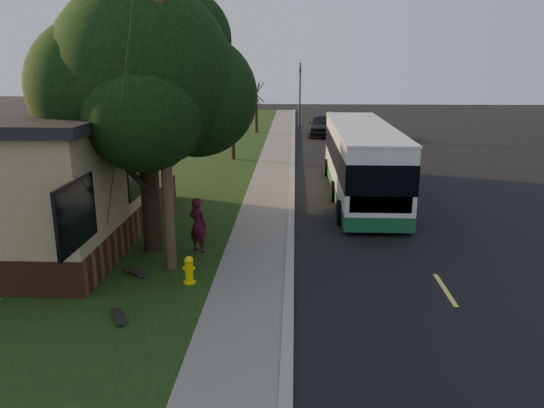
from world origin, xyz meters
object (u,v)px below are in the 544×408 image
at_px(fire_hydrant, 189,270).
at_px(traffic_signal, 300,91).
at_px(bare_tree_far, 256,108).
at_px(skateboard_main, 119,317).
at_px(distant_car, 322,125).
at_px(skateboarder, 198,225).
at_px(leafy_tree, 146,79).
at_px(skateboard_spare, 136,272).
at_px(transit_bus, 361,159).
at_px(dumpster, 87,205).
at_px(utility_pole, 163,103).
at_px(bare_tree_near, 233,124).

height_order(fire_hydrant, traffic_signal, traffic_signal).
xyz_separation_m(bare_tree_far, skateboard_main, (-0.80, -32.06, -1.87)).
xyz_separation_m(traffic_signal, distant_car, (1.69, -5.16, -2.32)).
bearing_deg(distant_car, fire_hydrant, -96.10).
bearing_deg(skateboarder, skateboard_main, 107.55).
height_order(leafy_tree, skateboard_main, leafy_tree).
relative_size(skateboard_main, skateboard_spare, 1.05).
height_order(leafy_tree, bare_tree_far, leafy_tree).
height_order(fire_hydrant, transit_bus, transit_bus).
height_order(dumpster, distant_car, distant_car).
bearing_deg(utility_pole, skateboarder, 69.24).
bearing_deg(distant_car, utility_pole, -97.83).
height_order(skateboard_spare, dumpster, dumpster).
xyz_separation_m(bare_tree_far, skateboarder, (0.22, -27.62, -1.10)).
xyz_separation_m(leafy_tree, transit_bus, (7.11, 7.07, -3.54)).
distance_m(transit_bus, skateboard_main, 13.66).
distance_m(bare_tree_near, skateboard_spare, 17.63).
bearing_deg(distant_car, dumpster, -108.05).
xyz_separation_m(fire_hydrant, transit_bus, (5.54, 9.72, 1.20)).
bearing_deg(dumpster, fire_hydrant, -47.21).
bearing_deg(transit_bus, bare_tree_far, 106.33).
relative_size(traffic_signal, skateboard_spare, 6.71).
bearing_deg(skateboard_main, traffic_signal, 83.20).
distance_m(skateboard_main, skateboard_spare, 2.58).
bearing_deg(distant_car, bare_tree_near, -114.36).
bearing_deg(leafy_tree, skateboard_spare, -89.94).
bearing_deg(bare_tree_near, skateboarder, -87.35).
distance_m(bare_tree_far, skateboard_main, 32.13).
relative_size(bare_tree_far, traffic_signal, 0.73).
bearing_deg(distant_car, skateboarder, -97.30).
bearing_deg(bare_tree_far, transit_bus, -73.67).
xyz_separation_m(skateboard_spare, distant_car, (6.36, 28.35, 0.71)).
distance_m(bare_tree_far, dumpster, 25.44).
height_order(leafy_tree, skateboard_spare, leafy_tree).
height_order(traffic_signal, skateboarder, traffic_signal).
relative_size(utility_pole, dumpster, 4.55).
distance_m(leafy_tree, traffic_signal, 31.76).
xyz_separation_m(traffic_signal, skateboard_spare, (-4.67, -33.50, -3.04)).
relative_size(bare_tree_near, transit_bus, 0.38).
relative_size(bare_tree_far, distant_car, 0.82).
height_order(utility_pole, traffic_signal, utility_pole).
bearing_deg(skateboarder, leafy_tree, 19.75).
height_order(utility_pole, skateboard_main, utility_pole).
bearing_deg(transit_bus, skateboard_spare, -127.61).
relative_size(fire_hydrant, skateboard_main, 0.86).
relative_size(transit_bus, skateboard_main, 13.13).
distance_m(dumpster, distant_car, 25.67).
relative_size(leafy_tree, traffic_signal, 1.42).
height_order(fire_hydrant, distant_car, distant_car).
bearing_deg(utility_pole, bare_tree_far, 89.40).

